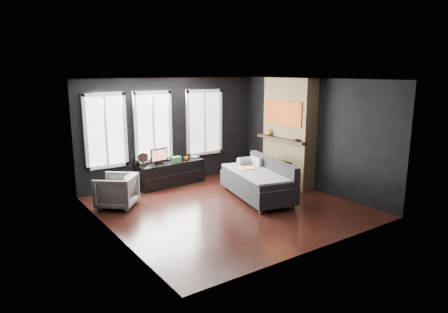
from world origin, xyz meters
TOP-DOWN VIEW (x-y plane):
  - floor at (0.00, 0.00)m, footprint 5.00×5.00m
  - ceiling at (0.00, 0.00)m, footprint 5.00×5.00m
  - wall_back at (0.00, 2.50)m, footprint 5.00×0.02m
  - wall_left at (-2.50, 0.00)m, footprint 0.02×5.00m
  - wall_right at (2.50, 0.00)m, footprint 0.02×5.00m
  - windows at (-0.45, 2.46)m, footprint 4.00×0.16m
  - fireplace at (2.30, 0.60)m, footprint 0.70×1.62m
  - sofa at (0.90, 0.13)m, footprint 1.50×2.30m
  - stripe_pillow at (1.24, 0.58)m, footprint 0.12×0.38m
  - armchair at (-1.95, 1.38)m, footprint 1.04×1.04m
  - media_console at (-0.22, 2.24)m, footprint 1.79×0.68m
  - monitor at (-0.53, 2.23)m, footprint 0.50×0.18m
  - desk_fan at (-0.96, 2.21)m, footprint 0.31×0.31m
  - mug at (0.23, 2.21)m, footprint 0.14×0.12m
  - book at (0.48, 2.36)m, footprint 0.17×0.08m
  - storage_box at (-0.09, 2.18)m, footprint 0.25×0.16m
  - mantel_vase at (2.05, 1.05)m, footprint 0.20×0.20m
  - mantel_clock at (2.05, 0.05)m, footprint 0.17×0.17m

SIDE VIEW (x-z plane):
  - floor at x=0.00m, z-range 0.00..0.00m
  - media_console at x=-0.22m, z-range 0.00..0.60m
  - armchair at x=-1.95m, z-range 0.00..0.78m
  - sofa at x=0.90m, z-range 0.00..0.91m
  - stripe_pillow at x=1.24m, z-range 0.47..0.85m
  - mug at x=0.23m, z-range 0.60..0.73m
  - storage_box at x=-0.09m, z-range 0.60..0.74m
  - book at x=0.48m, z-range 0.60..0.85m
  - desk_fan at x=-0.96m, z-range 0.60..0.96m
  - monitor at x=-0.53m, z-range 0.60..1.04m
  - mantel_clock at x=2.05m, z-range 1.23..1.27m
  - mantel_vase at x=2.05m, z-range 1.23..1.41m
  - wall_back at x=0.00m, z-range 0.00..2.70m
  - wall_left at x=-2.50m, z-range 0.00..2.70m
  - wall_right at x=2.50m, z-range 0.00..2.70m
  - fireplace at x=2.30m, z-range 0.00..2.70m
  - windows at x=-0.45m, z-range 1.50..3.26m
  - ceiling at x=0.00m, z-range 2.70..2.70m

